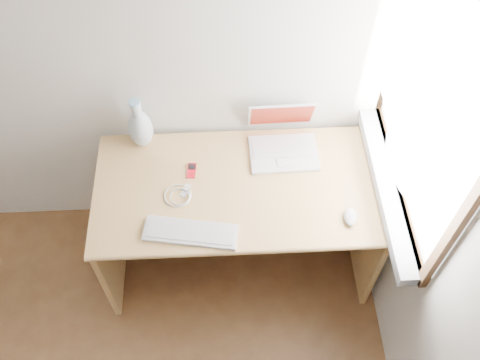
{
  "coord_description": "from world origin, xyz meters",
  "views": [
    {
      "loc": [
        0.95,
        -0.06,
        2.79
      ],
      "look_at": [
        1.02,
        1.35,
        0.81
      ],
      "focal_mm": 40.0,
      "sensor_mm": 36.0,
      "label": 1
    }
  ],
  "objects_px": {
    "vase": "(140,128)",
    "laptop": "(283,141)",
    "desk": "(238,196)",
    "external_keyboard": "(191,232)"
  },
  "relations": [
    {
      "from": "laptop",
      "to": "vase",
      "type": "bearing_deg",
      "value": 173.94
    },
    {
      "from": "desk",
      "to": "laptop",
      "type": "height_order",
      "value": "laptop"
    },
    {
      "from": "external_keyboard",
      "to": "vase",
      "type": "relative_size",
      "value": 1.43
    },
    {
      "from": "laptop",
      "to": "external_keyboard",
      "type": "distance_m",
      "value": 0.66
    },
    {
      "from": "desk",
      "to": "external_keyboard",
      "type": "bearing_deg",
      "value": -124.18
    },
    {
      "from": "desk",
      "to": "laptop",
      "type": "xyz_separation_m",
      "value": [
        0.23,
        0.14,
        0.26
      ]
    },
    {
      "from": "laptop",
      "to": "vase",
      "type": "distance_m",
      "value": 0.7
    },
    {
      "from": "desk",
      "to": "external_keyboard",
      "type": "xyz_separation_m",
      "value": [
        -0.22,
        -0.33,
        0.22
      ]
    },
    {
      "from": "vase",
      "to": "laptop",
      "type": "bearing_deg",
      "value": -4.77
    },
    {
      "from": "external_keyboard",
      "to": "desk",
      "type": "bearing_deg",
      "value": 65.5
    }
  ]
}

